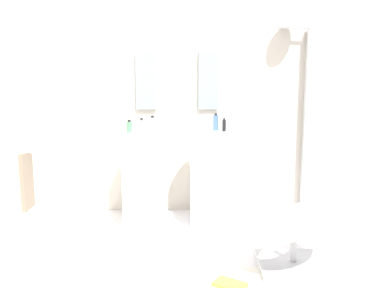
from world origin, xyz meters
TOP-DOWN VIEW (x-y plane):
  - ground_plane at (0.00, 0.00)m, footprint 4.80×3.60m
  - rear_partition at (0.00, 1.65)m, footprint 4.80×0.10m
  - pedestal_sink_left at (-0.34, 1.19)m, footprint 0.42×0.42m
  - pedestal_sink_right at (0.34, 1.19)m, footprint 0.42×0.42m
  - vanity_mirror_left at (-0.34, 1.58)m, footprint 0.22×0.03m
  - vanity_mirror_right at (0.34, 1.58)m, footprint 0.22×0.03m
  - shower_column at (1.45, 1.53)m, footprint 0.49×0.24m
  - lounge_chair at (0.96, 0.12)m, footprint 1.09×1.09m
  - towel_rack at (-1.30, 0.45)m, footprint 0.37×0.22m
  - magazine_ochre at (0.42, -0.18)m, footprint 0.28×0.25m
  - soap_bottle_green at (-0.48, 1.17)m, footprint 0.06×0.06m
  - soap_bottle_black at (0.49, 1.25)m, footprint 0.04×0.04m
  - soap_bottle_grey at (-0.34, 1.06)m, footprint 0.05×0.05m
  - soap_bottle_blue at (0.41, 1.31)m, footprint 0.05×0.05m
  - soap_bottle_clear at (-0.24, 1.14)m, footprint 0.06×0.06m

SIDE VIEW (x-z plane):
  - ground_plane at x=0.00m, z-range -0.04..0.00m
  - magazine_ochre at x=0.42m, z-range 0.01..0.04m
  - lounge_chair at x=0.96m, z-range 0.03..0.67m
  - pedestal_sink_left at x=-0.34m, z-range -0.04..1.02m
  - pedestal_sink_right at x=0.34m, z-range -0.04..1.02m
  - towel_rack at x=-1.30m, z-range 0.15..1.10m
  - soap_bottle_green at x=-0.48m, z-range 0.96..1.09m
  - soap_bottle_black at x=0.49m, z-range 0.96..1.09m
  - soap_bottle_grey at x=-0.34m, z-range 0.96..1.12m
  - soap_bottle_clear at x=-0.24m, z-range 0.96..1.13m
  - soap_bottle_blue at x=0.41m, z-range 0.96..1.14m
  - shower_column at x=1.45m, z-range 0.05..2.10m
  - rear_partition at x=0.00m, z-range 0.00..2.60m
  - vanity_mirror_left at x=-0.34m, z-range 1.16..1.78m
  - vanity_mirror_right at x=0.34m, z-range 1.16..1.78m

